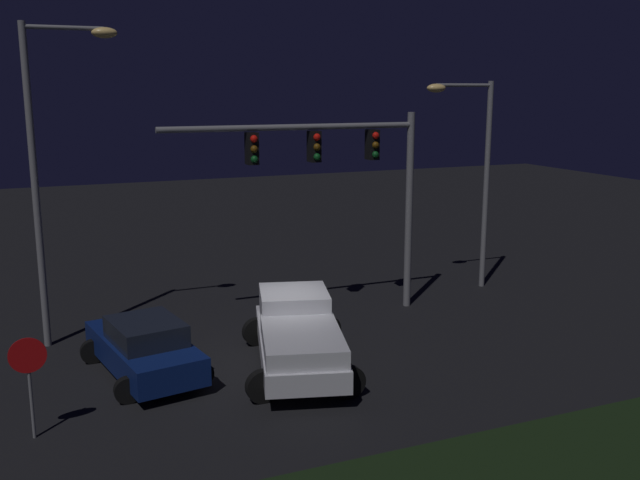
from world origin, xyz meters
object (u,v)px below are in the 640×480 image
traffic_signal_gantry (342,165)px  stop_sign (29,368)px  pickup_truck (298,331)px  street_lamp_left (50,150)px  street_lamp_right (474,159)px  car_sedan (144,347)px

traffic_signal_gantry → stop_sign: size_ratio=3.73×
pickup_truck → street_lamp_left: 8.40m
pickup_truck → street_lamp_right: bearing=-45.4°
pickup_truck → stop_sign: stop_sign is taller
street_lamp_right → pickup_truck: bearing=-151.1°
street_lamp_right → street_lamp_left: bearing=-178.0°
stop_sign → street_lamp_left: bearing=80.6°
car_sedan → street_lamp_right: bearing=-83.0°
pickup_truck → traffic_signal_gantry: traffic_signal_gantry is taller
street_lamp_left → stop_sign: (-0.97, -5.85, -4.02)m
car_sedan → stop_sign: stop_sign is taller
traffic_signal_gantry → street_lamp_right: street_lamp_right is taller
traffic_signal_gantry → street_lamp_left: (-8.54, 0.61, 0.68)m
traffic_signal_gantry → street_lamp_left: bearing=175.9°
stop_sign → street_lamp_right: bearing=22.6°
street_lamp_left → pickup_truck: bearing=-37.4°
pickup_truck → stop_sign: size_ratio=2.57×
car_sedan → street_lamp_left: (-1.77, 3.27, 4.84)m
car_sedan → traffic_signal_gantry: traffic_signal_gantry is taller
street_lamp_right → stop_sign: bearing=-157.4°
traffic_signal_gantry → stop_sign: bearing=-151.2°
car_sedan → street_lamp_right: (12.46, 3.76, 4.05)m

